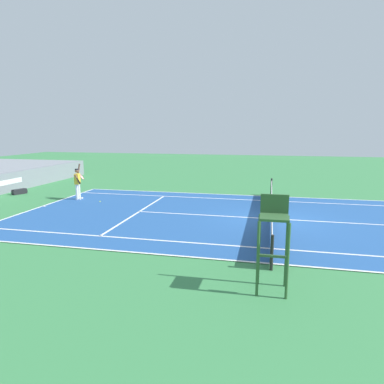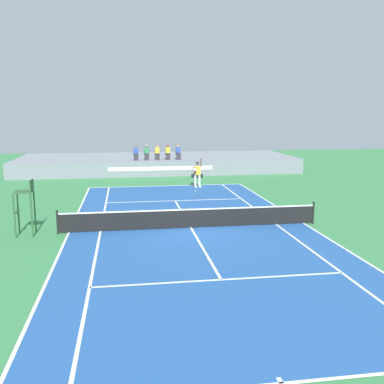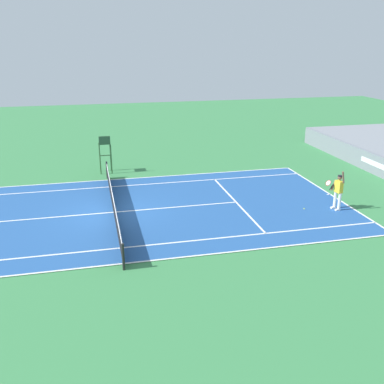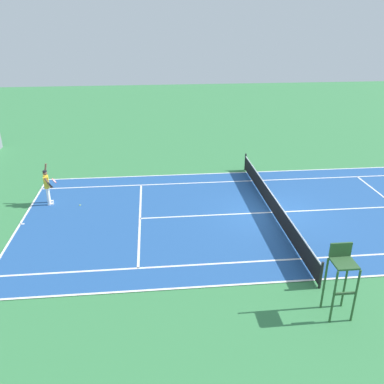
# 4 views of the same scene
# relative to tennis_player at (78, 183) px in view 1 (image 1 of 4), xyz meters

# --- Properties ---
(ground_plane) EXTENTS (80.00, 80.00, 0.00)m
(ground_plane) POSITION_rel_tennis_player_xyz_m (-2.13, -11.00, -0.99)
(ground_plane) COLOR #387F47
(court) EXTENTS (11.08, 23.88, 0.03)m
(court) POSITION_rel_tennis_player_xyz_m (-2.13, -11.00, -0.98)
(court) COLOR #235193
(court) RESTS_ON ground
(net) EXTENTS (11.98, 0.10, 1.07)m
(net) POSITION_rel_tennis_player_xyz_m (-2.13, -11.00, -0.47)
(net) COLOR black
(net) RESTS_ON ground
(tennis_player) EXTENTS (0.74, 0.73, 2.08)m
(tennis_player) POSITION_rel_tennis_player_xyz_m (0.00, 0.00, 0.00)
(tennis_player) COLOR white
(tennis_player) RESTS_ON ground
(tennis_ball) EXTENTS (0.07, 0.07, 0.07)m
(tennis_ball) POSITION_rel_tennis_player_xyz_m (-0.38, -1.56, -0.96)
(tennis_ball) COLOR #D1E533
(tennis_ball) RESTS_ON ground
(umpire_chair) EXTENTS (0.77, 0.77, 2.44)m
(umpire_chair) POSITION_rel_tennis_player_xyz_m (-9.34, -11.00, 0.56)
(umpire_chair) COLOR #2D562D
(umpire_chair) RESTS_ON ground
(equipment_bag) EXTENTS (0.95, 0.64, 0.32)m
(equipment_bag) POSITION_rel_tennis_player_xyz_m (0.74, 4.60, -0.83)
(equipment_bag) COLOR black
(equipment_bag) RESTS_ON ground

